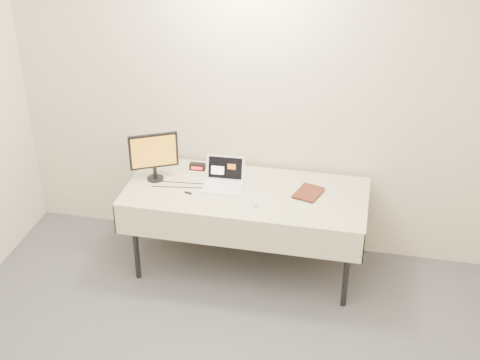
% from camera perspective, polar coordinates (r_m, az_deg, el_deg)
% --- Properties ---
extents(back_wall, '(4.00, 0.10, 2.70)m').
position_cam_1_polar(back_wall, '(5.26, 1.54, 7.30)').
color(back_wall, beige).
rests_on(back_wall, ground).
extents(table, '(1.86, 0.81, 0.74)m').
position_cam_1_polar(table, '(5.16, 0.51, -1.53)').
color(table, black).
rests_on(table, ground).
extents(laptop, '(0.31, 0.29, 0.21)m').
position_cam_1_polar(laptop, '(5.19, -1.41, 0.06)').
color(laptop, white).
rests_on(laptop, table).
extents(monitor, '(0.35, 0.20, 0.39)m').
position_cam_1_polar(monitor, '(5.22, -7.38, 2.28)').
color(monitor, black).
rests_on(monitor, table).
extents(book, '(0.18, 0.07, 0.24)m').
position_cam_1_polar(book, '(5.08, 4.98, 0.21)').
color(book, maroon).
rests_on(book, table).
extents(alarm_clock, '(0.13, 0.06, 0.05)m').
position_cam_1_polar(alarm_clock, '(5.43, -3.64, 1.15)').
color(alarm_clock, black).
rests_on(alarm_clock, table).
extents(clicker, '(0.07, 0.11, 0.02)m').
position_cam_1_polar(clicker, '(4.96, 1.32, -1.91)').
color(clicker, silver).
rests_on(clicker, table).
extents(paper_form, '(0.18, 0.34, 0.00)m').
position_cam_1_polar(paper_form, '(5.09, 5.70, -1.36)').
color(paper_form, '#C1E6B7').
rests_on(paper_form, table).
extents(usb_dongle, '(0.06, 0.03, 0.01)m').
position_cam_1_polar(usb_dongle, '(5.11, -4.45, -1.10)').
color(usb_dongle, black).
rests_on(usb_dongle, table).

